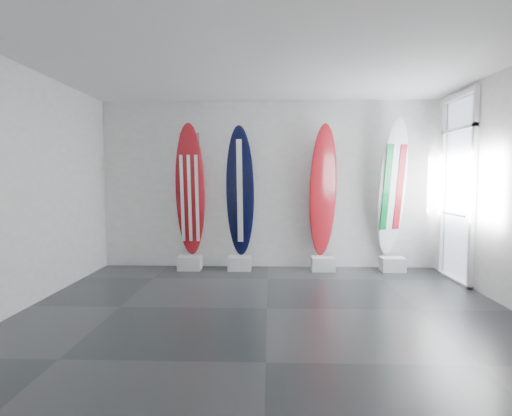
{
  "coord_description": "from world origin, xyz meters",
  "views": [
    {
      "loc": [
        0.03,
        -5.13,
        1.61
      ],
      "look_at": [
        -0.18,
        1.4,
        1.15
      ],
      "focal_mm": 29.51,
      "sensor_mm": 36.0,
      "label": 1
    }
  ],
  "objects_px": {
    "surfboard_italy": "(393,188)",
    "surfboard_usa": "(190,190)",
    "surfboard_navy": "(240,191)",
    "surfboard_swiss": "(323,191)"
  },
  "relations": [
    {
      "from": "surfboard_swiss",
      "to": "surfboard_navy",
      "type": "bearing_deg",
      "value": 159.65
    },
    {
      "from": "surfboard_usa",
      "to": "surfboard_navy",
      "type": "height_order",
      "value": "surfboard_usa"
    },
    {
      "from": "surfboard_italy",
      "to": "surfboard_swiss",
      "type": "bearing_deg",
      "value": 160.34
    },
    {
      "from": "surfboard_italy",
      "to": "surfboard_usa",
      "type": "bearing_deg",
      "value": 160.34
    },
    {
      "from": "surfboard_usa",
      "to": "surfboard_swiss",
      "type": "xyz_separation_m",
      "value": [
        2.35,
        0.0,
        -0.01
      ]
    },
    {
      "from": "surfboard_navy",
      "to": "surfboard_swiss",
      "type": "relative_size",
      "value": 0.99
    },
    {
      "from": "surfboard_navy",
      "to": "surfboard_italy",
      "type": "bearing_deg",
      "value": 15.28
    },
    {
      "from": "surfboard_usa",
      "to": "surfboard_italy",
      "type": "bearing_deg",
      "value": 3.84
    },
    {
      "from": "surfboard_usa",
      "to": "surfboard_italy",
      "type": "xyz_separation_m",
      "value": [
        3.55,
        0.0,
        0.04
      ]
    },
    {
      "from": "surfboard_swiss",
      "to": "surfboard_italy",
      "type": "relative_size",
      "value": 0.95
    }
  ]
}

